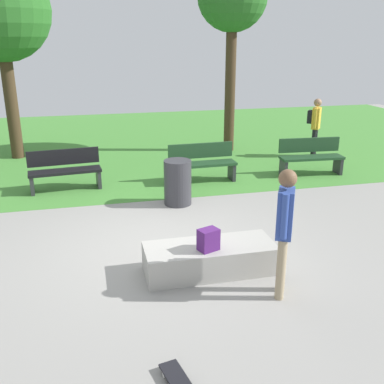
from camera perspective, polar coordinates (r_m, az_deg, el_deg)
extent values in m
plane|color=gray|center=(7.61, -4.23, -6.77)|extent=(28.00, 28.00, 0.00)
cube|color=#478C38|center=(15.26, -9.19, 6.34)|extent=(26.60, 11.83, 0.01)
cube|color=#A8A59E|center=(6.70, 2.28, -8.45)|extent=(1.93, 0.74, 0.43)
cube|color=#4C1E66|center=(6.40, 2.11, -6.10)|extent=(0.33, 0.29, 0.32)
cylinder|color=tan|center=(6.06, 11.26, -9.71)|extent=(0.12, 0.12, 0.86)
cylinder|color=tan|center=(6.26, 11.40, -8.76)|extent=(0.12, 0.12, 0.86)
cube|color=#2D4799|center=(5.84, 11.81, -2.70)|extent=(0.33, 0.38, 0.65)
cylinder|color=#2D4799|center=(5.68, 11.73, -3.08)|extent=(0.09, 0.09, 0.59)
cylinder|color=#2D4799|center=(5.99, 11.92, -1.88)|extent=(0.09, 0.09, 0.59)
sphere|color=brown|center=(5.69, 12.13, 1.70)|extent=(0.23, 0.23, 0.23)
cylinder|color=silver|center=(5.02, -1.70, -21.79)|extent=(0.04, 0.06, 0.06)
cylinder|color=silver|center=(4.98, -3.52, -22.28)|extent=(0.04, 0.06, 0.06)
cube|color=gold|center=(7.29, 6.03, -7.47)|extent=(0.77, 0.63, 0.02)
cylinder|color=silver|center=(7.31, 8.32, -7.83)|extent=(0.06, 0.06, 0.06)
cylinder|color=silver|center=(7.17, 7.99, -8.37)|extent=(0.06, 0.06, 0.06)
cylinder|color=silver|center=(7.45, 4.12, -7.14)|extent=(0.06, 0.06, 0.06)
cylinder|color=silver|center=(7.31, 3.72, -7.65)|extent=(0.06, 0.06, 0.06)
cube|color=black|center=(10.51, -15.89, 2.55)|extent=(1.64, 0.60, 0.06)
cube|color=black|center=(10.65, -16.11, 4.31)|extent=(1.60, 0.22, 0.36)
cube|color=#2D2D33|center=(10.63, -11.83, 1.80)|extent=(0.12, 0.40, 0.45)
cube|color=#2D2D33|center=(10.57, -19.75, 0.96)|extent=(0.12, 0.40, 0.45)
cube|color=#1E4223|center=(10.70, 1.41, 3.58)|extent=(1.61, 0.48, 0.06)
cube|color=#1E4223|center=(10.84, 1.10, 5.31)|extent=(1.60, 0.10, 0.36)
cube|color=#2D2D33|center=(10.98, 5.10, 2.70)|extent=(0.09, 0.40, 0.45)
cube|color=#2D2D33|center=(10.59, -2.43, 2.14)|extent=(0.09, 0.40, 0.45)
cube|color=#1E4223|center=(11.68, 15.04, 4.25)|extent=(1.63, 0.54, 0.06)
cube|color=#1E4223|center=(11.81, 14.72, 5.84)|extent=(1.60, 0.16, 0.36)
cube|color=#2D2D33|center=(12.06, 18.14, 3.30)|extent=(0.11, 0.40, 0.45)
cube|color=#2D2D33|center=(11.45, 11.58, 3.07)|extent=(0.11, 0.40, 0.45)
cylinder|color=#42301E|center=(13.74, -22.07, 10.59)|extent=(0.35, 0.35, 3.20)
cylinder|color=#42301E|center=(13.67, 4.88, 13.18)|extent=(0.31, 0.31, 3.83)
cylinder|color=#333338|center=(9.27, -1.84, 1.23)|extent=(0.57, 0.57, 0.94)
cylinder|color=black|center=(13.71, 15.41, 6.19)|extent=(0.12, 0.12, 0.82)
cylinder|color=black|center=(13.49, 15.23, 6.01)|extent=(0.12, 0.12, 0.82)
cube|color=gold|center=(13.47, 15.58, 9.05)|extent=(0.36, 0.37, 0.61)
cylinder|color=gold|center=(13.63, 15.73, 9.26)|extent=(0.09, 0.09, 0.56)
cylinder|color=gold|center=(13.30, 15.45, 9.05)|extent=(0.09, 0.09, 0.56)
sphere|color=#9E7556|center=(13.40, 15.76, 10.93)|extent=(0.22, 0.22, 0.22)
cube|color=black|center=(13.49, 14.92, 9.26)|extent=(0.29, 0.30, 0.36)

